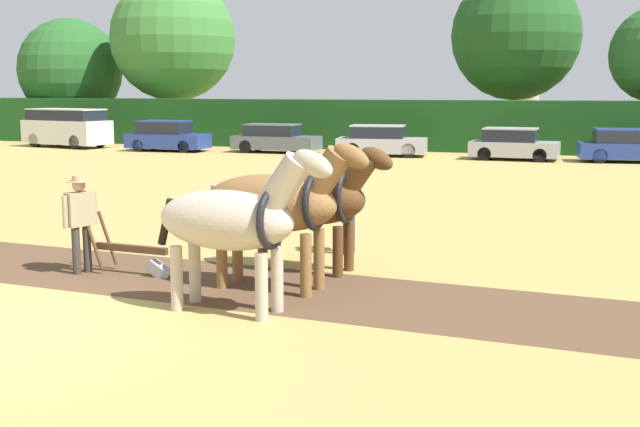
# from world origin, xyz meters

# --- Properties ---
(ground_plane) EXTENTS (240.00, 240.00, 0.00)m
(ground_plane) POSITION_xyz_m (0.00, 0.00, 0.00)
(ground_plane) COLOR #A88E4C
(plowed_furrow_strip) EXTENTS (33.10, 4.82, 0.01)m
(plowed_furrow_strip) POSITION_xyz_m (-2.32, 3.49, 0.00)
(plowed_furrow_strip) COLOR brown
(plowed_furrow_strip) RESTS_ON ground
(hedgerow) EXTENTS (58.56, 1.69, 2.59)m
(hedgerow) POSITION_xyz_m (0.00, 32.43, 1.29)
(hedgerow) COLOR #194719
(hedgerow) RESTS_ON ground
(tree_far_left) EXTENTS (6.52, 6.52, 7.58)m
(tree_far_left) POSITION_xyz_m (-24.52, 35.50, 4.32)
(tree_far_left) COLOR #4C3823
(tree_far_left) RESTS_ON ground
(tree_left) EXTENTS (7.51, 7.51, 9.92)m
(tree_left) POSITION_xyz_m (-17.00, 35.40, 6.15)
(tree_left) COLOR #4C3823
(tree_left) RESTS_ON ground
(tree_center_left) EXTENTS (6.89, 6.89, 9.41)m
(tree_center_left) POSITION_xyz_m (3.11, 36.54, 5.96)
(tree_center_left) COLOR #4C3823
(tree_center_left) RESTS_ON ground
(church_spire) EXTENTS (2.35, 2.35, 15.23)m
(church_spire) POSITION_xyz_m (1.30, 68.37, 7.97)
(church_spire) COLOR gray
(church_spire) RESTS_ON ground
(draft_horse_lead_left) EXTENTS (2.85, 1.04, 2.46)m
(draft_horse_lead_left) POSITION_xyz_m (2.65, 1.75, 1.35)
(draft_horse_lead_left) COLOR #B2A38E
(draft_horse_lead_left) RESTS_ON ground
(draft_horse_lead_right) EXTENTS (2.95, 1.10, 2.45)m
(draft_horse_lead_right) POSITION_xyz_m (2.73, 3.18, 1.39)
(draft_horse_lead_right) COLOR brown
(draft_horse_lead_right) RESTS_ON ground
(draft_horse_trail_left) EXTENTS (2.84, 1.12, 2.30)m
(draft_horse_trail_left) POSITION_xyz_m (2.81, 4.60, 1.30)
(draft_horse_trail_left) COLOR #513319
(draft_horse_trail_left) RESTS_ON ground
(plow) EXTENTS (1.68, 0.48, 1.13)m
(plow) POSITION_xyz_m (0.08, 3.34, 0.32)
(plow) COLOR #4C331E
(plow) RESTS_ON ground
(farmer_at_plow) EXTENTS (0.43, 0.63, 1.71)m
(farmer_at_plow) POSITION_xyz_m (-0.90, 3.12, 1.00)
(farmer_at_plow) COLOR #38332D
(farmer_at_plow) RESTS_ON ground
(farmer_beside_team) EXTENTS (0.28, 0.62, 1.53)m
(farmer_beside_team) POSITION_xyz_m (3.01, 6.22, 0.87)
(farmer_beside_team) COLOR #28334C
(farmer_beside_team) RESTS_ON ground
(parked_van) EXTENTS (5.28, 2.88, 2.09)m
(parked_van) POSITION_xyz_m (-19.74, 28.36, 1.08)
(parked_van) COLOR silver
(parked_van) RESTS_ON ground
(parked_car_left) EXTENTS (4.16, 1.91, 1.56)m
(parked_car_left) POSITION_xyz_m (-13.26, 27.77, 0.74)
(parked_car_left) COLOR navy
(parked_car_left) RESTS_ON ground
(parked_car_center_left) EXTENTS (4.30, 1.73, 1.43)m
(parked_car_center_left) POSITION_xyz_m (-7.68, 28.70, 0.69)
(parked_car_center_left) COLOR #565B66
(parked_car_center_left) RESTS_ON ground
(parked_car_center) EXTENTS (4.40, 2.41, 1.46)m
(parked_car_center) POSITION_xyz_m (-2.15, 28.36, 0.71)
(parked_car_center) COLOR #A8A8B2
(parked_car_center) RESTS_ON ground
(parked_car_center_right) EXTENTS (3.90, 1.96, 1.43)m
(parked_car_center_right) POSITION_xyz_m (3.97, 28.35, 0.69)
(parked_car_center_right) COLOR #A8A8B2
(parked_car_center_right) RESTS_ON ground
(parked_car_right) EXTENTS (4.45, 2.28, 1.46)m
(parked_car_right) POSITION_xyz_m (8.80, 28.76, 0.70)
(parked_car_right) COLOR navy
(parked_car_right) RESTS_ON ground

